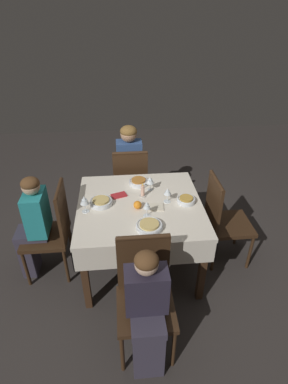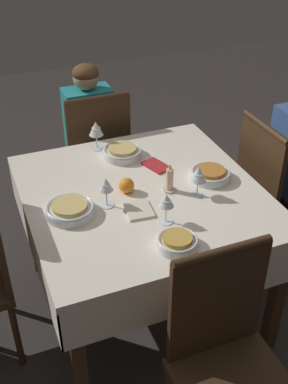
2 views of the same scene
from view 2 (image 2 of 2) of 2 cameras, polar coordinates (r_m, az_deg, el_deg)
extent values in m
plane|color=#332D2B|center=(2.84, -0.12, -12.94)|extent=(8.00, 8.00, 0.00)
cube|color=silver|center=(2.35, -0.14, -0.31)|extent=(1.17, 1.13, 0.04)
cube|color=silver|center=(2.64, 11.27, 0.02)|extent=(1.17, 0.01, 0.21)
cube|color=silver|center=(2.32, -13.21, -5.69)|extent=(1.17, 0.01, 0.21)
cube|color=silver|center=(2.03, 6.00, -11.85)|extent=(0.01, 1.13, 0.21)
cube|color=silver|center=(2.88, -4.37, 3.73)|extent=(0.01, 1.13, 0.21)
cube|color=#3D2616|center=(2.46, 15.49, -11.67)|extent=(0.06, 0.06, 0.74)
cube|color=#3D2616|center=(3.12, 4.88, 0.68)|extent=(0.06, 0.06, 0.74)
cube|color=#3D2616|center=(2.16, -7.82, -18.99)|extent=(0.06, 0.06, 0.74)
cube|color=#3D2616|center=(2.89, -13.12, -3.31)|extent=(0.06, 0.06, 0.74)
cube|color=#382314|center=(2.96, 16.05, -1.14)|extent=(0.43, 0.43, 0.04)
cube|color=#382314|center=(2.70, 13.52, 2.68)|extent=(0.40, 0.03, 0.51)
cylinder|color=#382314|center=(2.59, 14.26, 7.47)|extent=(0.39, 0.04, 0.04)
cylinder|color=#382314|center=(3.31, 16.23, -1.95)|extent=(0.03, 0.03, 0.42)
cylinder|color=#382314|center=(2.88, 14.42, -7.72)|extent=(0.03, 0.03, 0.42)
cylinder|color=#382314|center=(3.12, 10.60, -3.50)|extent=(0.03, 0.03, 0.42)
cylinder|color=#382314|center=(2.76, -16.11, -10.34)|extent=(0.03, 0.03, 0.42)
cylinder|color=#382314|center=(2.49, -14.85, -16.11)|extent=(0.03, 0.03, 0.42)
cube|color=#382314|center=(3.26, -6.12, 3.67)|extent=(0.43, 0.43, 0.04)
cube|color=#382314|center=(2.96, -5.34, 6.42)|extent=(0.03, 0.40, 0.51)
cylinder|color=#382314|center=(2.85, -5.61, 10.92)|extent=(0.04, 0.39, 0.04)
cylinder|color=#382314|center=(3.58, -3.86, 2.48)|extent=(0.03, 0.03, 0.42)
cylinder|color=#382314|center=(3.50, -9.74, 1.26)|extent=(0.03, 0.03, 0.42)
cylinder|color=#382314|center=(3.28, -1.78, -0.73)|extent=(0.03, 0.03, 0.42)
cylinder|color=#382314|center=(3.20, -8.16, -2.14)|extent=(0.03, 0.03, 0.42)
cube|color=#382314|center=(1.89, 8.64, -12.79)|extent=(0.03, 0.40, 0.51)
cylinder|color=#382314|center=(1.71, 9.35, -6.98)|extent=(0.04, 0.39, 0.04)
cylinder|color=#382314|center=(2.34, 11.97, -20.04)|extent=(0.03, 0.03, 0.42)
cube|color=#383342|center=(3.54, -6.85, 2.26)|extent=(0.14, 0.22, 0.46)
cube|color=#383342|center=(3.34, -6.75, 5.36)|extent=(0.31, 0.24, 0.06)
cube|color=teal|center=(3.15, -6.61, 8.48)|extent=(0.18, 0.30, 0.42)
sphere|color=#D6A884|center=(3.04, -6.96, 13.33)|extent=(0.16, 0.16, 0.16)
ellipsoid|color=brown|center=(3.03, -7.00, 13.82)|extent=(0.16, 0.16, 0.11)
cylinder|color=silver|center=(2.45, 7.89, 1.94)|extent=(0.20, 0.20, 0.04)
torus|color=silver|center=(2.44, 7.93, 2.37)|extent=(0.20, 0.20, 0.01)
cylinder|color=#B2702D|center=(2.44, 7.94, 2.49)|extent=(0.15, 0.15, 0.02)
cylinder|color=white|center=(2.33, 6.29, -0.30)|extent=(0.06, 0.06, 0.00)
cylinder|color=white|center=(2.31, 6.35, 0.54)|extent=(0.01, 0.01, 0.08)
cone|color=white|center=(2.27, 6.47, 2.16)|extent=(0.08, 0.08, 0.08)
cylinder|color=white|center=(2.27, 6.45, 1.83)|extent=(0.05, 0.05, 0.03)
cylinder|color=silver|center=(2.21, -8.74, -2.22)|extent=(0.22, 0.22, 0.04)
torus|color=silver|center=(2.19, -8.79, -1.76)|extent=(0.22, 0.22, 0.01)
cylinder|color=tan|center=(2.19, -8.80, -1.63)|extent=(0.16, 0.16, 0.02)
cylinder|color=white|center=(2.25, -4.42, -1.56)|extent=(0.07, 0.07, 0.00)
cylinder|color=white|center=(2.23, -4.46, -0.65)|extent=(0.01, 0.01, 0.08)
cone|color=white|center=(2.18, -4.55, 0.94)|extent=(0.07, 0.07, 0.06)
cylinder|color=white|center=(2.19, -4.53, 0.66)|extent=(0.04, 0.04, 0.03)
cylinder|color=silver|center=(2.63, -2.56, 4.59)|extent=(0.21, 0.21, 0.04)
torus|color=silver|center=(2.62, -2.57, 5.01)|extent=(0.21, 0.21, 0.01)
cylinder|color=tan|center=(2.61, -2.57, 5.13)|extent=(0.15, 0.15, 0.02)
cylinder|color=white|center=(2.72, -5.57, 5.20)|extent=(0.07, 0.07, 0.00)
cylinder|color=white|center=(2.70, -5.62, 5.99)|extent=(0.01, 0.01, 0.08)
cone|color=white|center=(2.67, -5.72, 7.53)|extent=(0.08, 0.08, 0.08)
cylinder|color=white|center=(2.67, -5.70, 7.22)|extent=(0.05, 0.05, 0.04)
cylinder|color=silver|center=(2.00, 3.97, -6.14)|extent=(0.17, 0.17, 0.04)
torus|color=silver|center=(1.99, 4.00, -5.65)|extent=(0.17, 0.17, 0.01)
cylinder|color=gold|center=(1.99, 4.00, -5.52)|extent=(0.12, 0.12, 0.02)
cylinder|color=white|center=(2.15, 2.56, -3.48)|extent=(0.07, 0.07, 0.00)
cylinder|color=white|center=(2.12, 2.59, -2.55)|extent=(0.01, 0.01, 0.08)
cone|color=white|center=(2.08, 2.64, -0.96)|extent=(0.07, 0.07, 0.06)
cylinder|color=white|center=(2.09, 2.63, -1.23)|extent=(0.04, 0.04, 0.03)
cylinder|color=beige|center=(2.35, 3.01, 0.28)|extent=(0.07, 0.07, 0.01)
cylinder|color=beige|center=(2.32, 3.05, 1.52)|extent=(0.04, 0.04, 0.11)
ellipsoid|color=#F9C64C|center=(2.28, 3.10, 2.94)|extent=(0.01, 0.01, 0.03)
sphere|color=orange|center=(2.32, -2.09, 0.79)|extent=(0.08, 0.08, 0.08)
cube|color=beige|center=(2.21, -0.65, -2.14)|extent=(0.15, 0.13, 0.01)
cube|color=#AD2328|center=(2.54, 1.46, 3.13)|extent=(0.17, 0.13, 0.01)
camera|label=1|loc=(2.57, -68.43, 21.49)|focal=28.00mm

